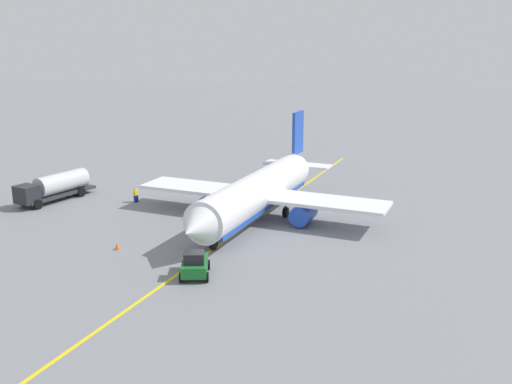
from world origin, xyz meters
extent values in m
plane|color=slate|center=(0.00, 0.00, 0.00)|extent=(400.00, 400.00, 0.00)
cylinder|color=white|center=(0.00, 0.00, 2.98)|extent=(23.62, 10.04, 3.96)
cube|color=#1E47B7|center=(0.00, 0.00, 1.89)|extent=(22.18, 9.00, 1.11)
cone|color=white|center=(12.54, -3.45, 2.98)|extent=(4.14, 4.53, 3.80)
cone|color=white|center=(-13.17, 3.63, 3.38)|extent=(5.28, 4.46, 3.37)
cube|color=#1E47B7|center=(-12.54, 3.45, 7.36)|extent=(3.18, 1.20, 5.20)
cube|color=white|center=(-12.54, 3.45, 3.38)|extent=(4.54, 8.74, 0.24)
cube|color=white|center=(-0.96, 0.27, 2.49)|extent=(11.88, 27.59, 0.36)
cylinder|color=#1E47B7|center=(1.19, 5.07, 1.24)|extent=(3.64, 2.87, 2.10)
cylinder|color=#1E47B7|center=(-1.57, -4.96, 1.24)|extent=(3.64, 2.87, 2.10)
cylinder|color=#4C4C51|center=(9.40, -2.59, 1.17)|extent=(0.24, 0.24, 1.24)
cylinder|color=black|center=(9.40, -2.59, 0.55)|extent=(1.17, 0.68, 1.10)
cylinder|color=#4C4C51|center=(-1.24, 3.04, 1.17)|extent=(0.24, 0.24, 1.24)
cylinder|color=black|center=(-1.24, 3.04, 0.55)|extent=(1.17, 0.68, 1.10)
cylinder|color=#4C4C51|center=(-2.62, -1.98, 1.17)|extent=(0.24, 0.24, 1.24)
cylinder|color=black|center=(-2.62, -1.98, 0.55)|extent=(1.17, 0.68, 1.10)
cube|color=#2D2D33|center=(-4.44, -24.35, 0.70)|extent=(9.70, 6.08, 0.30)
cube|color=#232328|center=(-0.45, -26.08, 1.65)|extent=(2.79, 3.00, 2.00)
cube|color=black|center=(0.37, -26.44, 2.05)|extent=(0.94, 1.90, 0.90)
cylinder|color=silver|center=(-4.99, -24.11, 2.00)|extent=(7.05, 4.78, 2.30)
cylinder|color=black|center=(-0.32, -24.77, 0.55)|extent=(1.15, 0.76, 1.10)
cylinder|color=black|center=(-1.32, -27.07, 0.55)|extent=(1.15, 0.76, 1.10)
cylinder|color=black|center=(-6.09, -22.27, 0.55)|extent=(1.15, 0.76, 1.10)
cylinder|color=black|center=(-7.08, -24.56, 0.55)|extent=(1.15, 0.76, 1.10)
cube|color=#196B28|center=(15.52, -2.81, 0.85)|extent=(3.90, 2.60, 0.90)
cube|color=black|center=(16.01, -2.72, 1.75)|extent=(1.66, 1.82, 0.90)
cylinder|color=black|center=(14.41, -4.02, 0.40)|extent=(0.84, 0.44, 0.80)
cylinder|color=black|center=(14.06, -2.05, 0.40)|extent=(0.84, 0.44, 0.80)
cylinder|color=black|center=(16.97, -3.56, 0.40)|extent=(0.84, 0.44, 0.80)
cylinder|color=black|center=(16.62, -1.59, 0.40)|extent=(0.84, 0.44, 0.80)
cube|color=navy|center=(-4.65, -14.86, 0.42)|extent=(0.53, 0.46, 0.85)
cube|color=yellow|center=(-4.65, -14.86, 1.15)|extent=(0.62, 0.53, 0.60)
sphere|color=tan|center=(-4.65, -14.86, 1.59)|extent=(0.24, 0.24, 0.24)
cone|color=#F2590F|center=(10.70, -11.22, 0.29)|extent=(0.53, 0.53, 0.59)
cube|color=yellow|center=(0.00, 0.00, 0.01)|extent=(68.32, 19.08, 0.01)
camera|label=1|loc=(57.43, 8.04, 18.45)|focal=40.22mm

